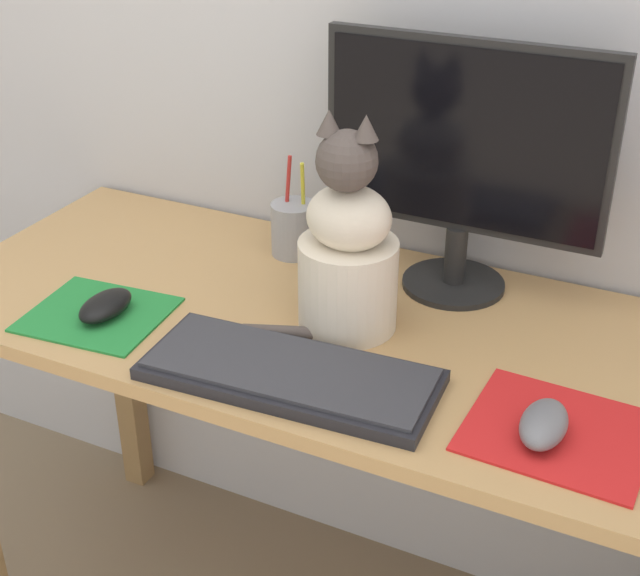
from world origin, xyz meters
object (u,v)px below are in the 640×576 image
(computer_mouse_left, at_px, (105,306))
(cat, at_px, (347,252))
(monitor, at_px, (463,156))
(computer_mouse_right, at_px, (544,424))
(keyboard, at_px, (290,373))
(pen_cup, at_px, (293,228))

(computer_mouse_left, bearing_deg, cat, 21.61)
(monitor, bearing_deg, cat, -119.61)
(computer_mouse_right, bearing_deg, monitor, 124.14)
(computer_mouse_right, relative_size, cat, 0.30)
(computer_mouse_right, xyz_separation_m, cat, (-0.34, 0.15, 0.10))
(keyboard, height_order, pen_cup, pen_cup)
(monitor, bearing_deg, keyboard, -108.41)
(keyboard, xyz_separation_m, computer_mouse_left, (-0.34, 0.03, 0.01))
(monitor, bearing_deg, computer_mouse_left, -144.23)
(monitor, relative_size, computer_mouse_left, 4.28)
(computer_mouse_left, distance_m, pen_cup, 0.37)
(keyboard, distance_m, pen_cup, 0.40)
(keyboard, relative_size, pen_cup, 2.38)
(pen_cup, bearing_deg, computer_mouse_right, -32.39)
(computer_mouse_left, bearing_deg, monitor, 35.77)
(keyboard, height_order, cat, cat)
(cat, bearing_deg, pen_cup, 134.16)
(computer_mouse_right, distance_m, cat, 0.38)
(computer_mouse_left, xyz_separation_m, cat, (0.35, 0.14, 0.11))
(computer_mouse_left, distance_m, cat, 0.39)
(monitor, xyz_separation_m, computer_mouse_right, (0.23, -0.34, -0.21))
(monitor, distance_m, computer_mouse_right, 0.46)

